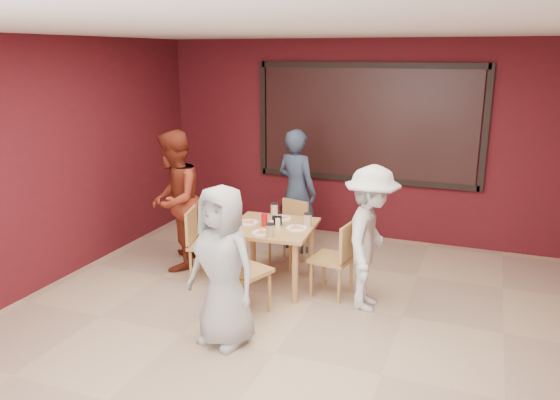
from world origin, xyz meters
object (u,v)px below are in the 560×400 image
at_px(chair_left, 201,240).
at_px(diner_right, 370,239).
at_px(diner_back, 297,191).
at_px(diner_left, 174,201).
at_px(chair_back, 290,228).
at_px(dining_table, 272,233).
at_px(chair_right, 338,255).
at_px(diner_front, 223,266).
at_px(chair_front, 238,267).

xyz_separation_m(chair_left, diner_right, (2.01, -0.05, 0.28)).
distance_m(diner_back, diner_right, 1.88).
bearing_deg(diner_left, chair_back, 99.23).
distance_m(chair_back, diner_back, 0.60).
distance_m(dining_table, chair_right, 0.79).
bearing_deg(diner_back, diner_right, 153.32).
xyz_separation_m(chair_right, diner_front, (-0.71, -1.33, 0.27)).
bearing_deg(dining_table, diner_right, -7.19).
distance_m(chair_left, diner_back, 1.54).
xyz_separation_m(chair_front, diner_back, (-0.10, 2.03, 0.30)).
bearing_deg(chair_front, diner_front, -79.46).
distance_m(chair_left, chair_right, 1.64).
distance_m(chair_back, diner_left, 1.49).
bearing_deg(diner_right, chair_right, 68.24).
bearing_deg(chair_back, diner_front, -86.75).
height_order(diner_front, diner_right, diner_right).
height_order(chair_back, chair_right, chair_right).
bearing_deg(dining_table, chair_front, -92.86).
height_order(dining_table, diner_left, diner_left).
bearing_deg(diner_left, diner_front, 26.01).
bearing_deg(chair_front, diner_back, 92.86).
xyz_separation_m(dining_table, chair_left, (-0.86, -0.09, -0.16)).
bearing_deg(chair_front, dining_table, 87.14).
bearing_deg(chair_front, chair_back, 90.76).
relative_size(chair_front, diner_left, 0.54).
distance_m(chair_left, diner_front, 1.58).
height_order(chair_back, diner_left, diner_left).
height_order(chair_right, diner_right, diner_right).
bearing_deg(diner_right, diner_front, 136.15).
distance_m(chair_right, diner_front, 1.54).
relative_size(chair_left, diner_left, 0.49).
bearing_deg(chair_right, diner_right, -20.16).
bearing_deg(diner_front, chair_back, 107.37).
height_order(chair_back, diner_front, diner_front).
distance_m(chair_right, diner_right, 0.49).
distance_m(chair_right, diner_back, 1.57).
height_order(chair_right, diner_left, diner_left).
height_order(dining_table, chair_back, dining_table).
height_order(diner_front, diner_left, diner_left).
relative_size(chair_right, diner_left, 0.50).
distance_m(dining_table, chair_left, 0.88).
xyz_separation_m(dining_table, chair_front, (-0.04, -0.81, -0.11)).
bearing_deg(diner_left, chair_front, 36.71).
height_order(dining_table, diner_back, diner_back).
distance_m(chair_front, diner_front, 0.58).
bearing_deg(diner_right, chair_left, 86.96).
relative_size(chair_back, diner_back, 0.48).
height_order(chair_left, diner_left, diner_left).
bearing_deg(chair_left, chair_right, 3.02).
distance_m(dining_table, diner_front, 1.35).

